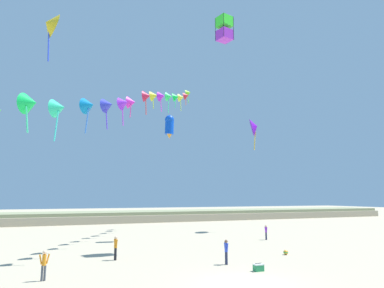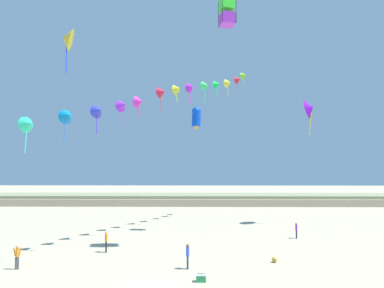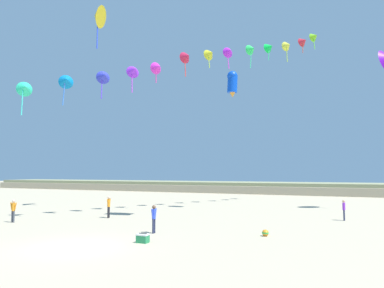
{
  "view_description": "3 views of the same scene",
  "coord_description": "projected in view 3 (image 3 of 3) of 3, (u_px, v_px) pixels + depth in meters",
  "views": [
    {
      "loc": [
        -9.45,
        -16.08,
        4.42
      ],
      "look_at": [
        0.82,
        9.06,
        8.61
      ],
      "focal_mm": 32.0,
      "sensor_mm": 36.0,
      "label": 1
    },
    {
      "loc": [
        2.13,
        -18.04,
        6.47
      ],
      "look_at": [
        1.73,
        8.43,
        8.43
      ],
      "focal_mm": 32.0,
      "sensor_mm": 36.0,
      "label": 2
    },
    {
      "loc": [
        11.48,
        -12.52,
        3.44
      ],
      "look_at": [
        -0.06,
        13.7,
        5.85
      ],
      "focal_mm": 32.0,
      "sensor_mm": 36.0,
      "label": 3
    }
  ],
  "objects": [
    {
      "name": "ground_plane",
      "position": [
        74.0,
        248.0,
        15.74
      ],
      "size": [
        240.0,
        240.0,
        0.0
      ],
      "primitive_type": "plane",
      "color": "tan"
    },
    {
      "name": "dune_ridge",
      "position": [
        270.0,
        188.0,
        58.42
      ],
      "size": [
        120.0,
        10.56,
        1.78
      ],
      "color": "tan",
      "rests_on": "ground"
    },
    {
      "name": "person_near_left",
      "position": [
        109.0,
        205.0,
        26.13
      ],
      "size": [
        0.22,
        0.58,
        1.64
      ],
      "color": "black",
      "rests_on": "ground"
    },
    {
      "name": "person_near_right",
      "position": [
        344.0,
        209.0,
        24.67
      ],
      "size": [
        0.2,
        0.52,
        1.48
      ],
      "color": "#282D4C",
      "rests_on": "ground"
    },
    {
      "name": "person_mid_center",
      "position": [
        154.0,
        217.0,
        19.53
      ],
      "size": [
        0.22,
        0.55,
        1.59
      ],
      "color": "#282D4C",
      "rests_on": "ground"
    },
    {
      "name": "person_far_left",
      "position": [
        13.0,
        209.0,
        23.75
      ],
      "size": [
        0.55,
        0.21,
        1.57
      ],
      "color": "#474C56",
      "rests_on": "ground"
    },
    {
      "name": "kite_banner_string",
      "position": [
        186.0,
        60.0,
        31.62
      ],
      "size": [
        22.13,
        31.18,
        20.54
      ],
      "color": "green"
    },
    {
      "name": "large_kite_mid_trail",
      "position": [
        232.0,
        83.0,
        32.85
      ],
      "size": [
        1.4,
        1.38,
        2.58
      ],
      "color": "blue"
    },
    {
      "name": "large_kite_outer_drift",
      "position": [
        98.0,
        16.0,
        34.06
      ],
      "size": [
        1.81,
        2.49,
        4.54
      ],
      "color": "yellow"
    },
    {
      "name": "beach_cooler",
      "position": [
        143.0,
        238.0,
        16.84
      ],
      "size": [
        0.58,
        0.41,
        0.46
      ],
      "color": "#23844C",
      "rests_on": "ground"
    },
    {
      "name": "beach_ball",
      "position": [
        265.0,
        233.0,
        18.57
      ],
      "size": [
        0.36,
        0.36,
        0.36
      ],
      "color": "orange",
      "rests_on": "ground"
    }
  ]
}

